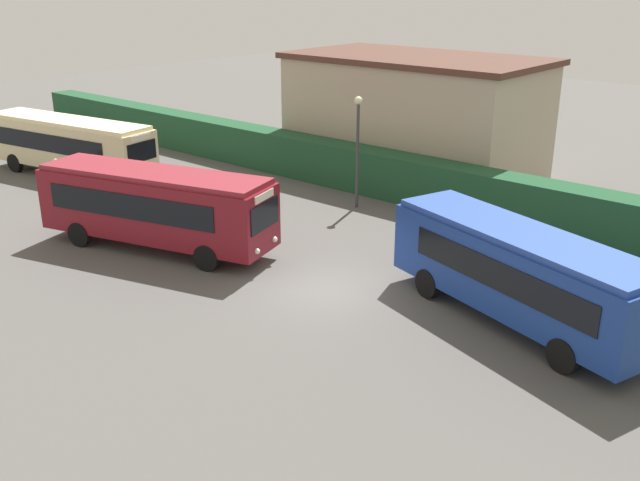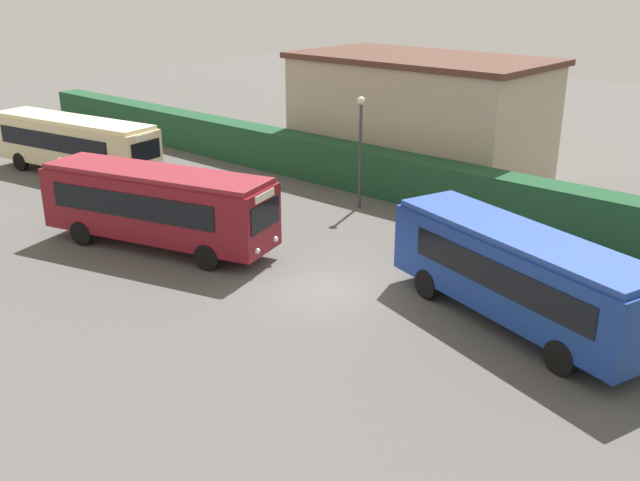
{
  "view_description": "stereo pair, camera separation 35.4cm",
  "coord_description": "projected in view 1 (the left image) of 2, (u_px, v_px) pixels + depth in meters",
  "views": [
    {
      "loc": [
        14.52,
        -17.24,
        10.26
      ],
      "look_at": [
        -0.83,
        0.65,
        1.4
      ],
      "focal_mm": 40.41,
      "sensor_mm": 36.0,
      "label": 1
    },
    {
      "loc": [
        14.78,
        -17.0,
        10.26
      ],
      "look_at": [
        -0.83,
        0.65,
        1.4
      ],
      "focal_mm": 40.41,
      "sensor_mm": 36.0,
      "label": 2
    }
  ],
  "objects": [
    {
      "name": "ground_plane",
      "position": [
        326.0,
        289.0,
        24.7
      ],
      "size": [
        110.66,
        110.66,
        0.0
      ],
      "primitive_type": "plane",
      "color": "#514F4C"
    },
    {
      "name": "lamppost",
      "position": [
        358.0,
        138.0,
        32.17
      ],
      "size": [
        0.36,
        0.36,
        5.09
      ],
      "color": "#38383D",
      "rests_on": "ground_plane"
    },
    {
      "name": "bus_cream",
      "position": [
        69.0,
        143.0,
        37.77
      ],
      "size": [
        10.79,
        3.98,
        3.04
      ],
      "rotation": [
        0.0,
        0.0,
        0.16
      ],
      "color": "beige",
      "rests_on": "ground_plane"
    },
    {
      "name": "person_center",
      "position": [
        57.0,
        176.0,
        34.87
      ],
      "size": [
        0.54,
        0.4,
        1.79
      ],
      "rotation": [
        0.0,
        0.0,
        4.39
      ],
      "color": "olive",
      "rests_on": "ground_plane"
    },
    {
      "name": "person_left",
      "position": [
        78.0,
        144.0,
        41.57
      ],
      "size": [
        0.51,
        0.54,
        1.67
      ],
      "rotation": [
        0.0,
        0.0,
        2.43
      ],
      "color": "#334C8C",
      "rests_on": "ground_plane"
    },
    {
      "name": "hedge_row",
      "position": [
        477.0,
        194.0,
        31.62
      ],
      "size": [
        67.33,
        1.55,
        2.14
      ],
      "primitive_type": "cube",
      "color": "#1E4A2C",
      "rests_on": "ground_plane"
    },
    {
      "name": "bus_maroon",
      "position": [
        156.0,
        204.0,
        27.72
      ],
      "size": [
        9.87,
        4.94,
        3.13
      ],
      "rotation": [
        0.0,
        0.0,
        0.28
      ],
      "color": "maroon",
      "rests_on": "ground_plane"
    },
    {
      "name": "bus_blue",
      "position": [
        518.0,
        270.0,
        21.81
      ],
      "size": [
        9.42,
        5.02,
        3.0
      ],
      "rotation": [
        0.0,
        0.0,
        2.84
      ],
      "color": "navy",
      "rests_on": "ground_plane"
    },
    {
      "name": "depot_building",
      "position": [
        414.0,
        115.0,
        37.87
      ],
      "size": [
        13.16,
        7.27,
        6.19
      ],
      "color": "tan",
      "rests_on": "ground_plane"
    }
  ]
}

